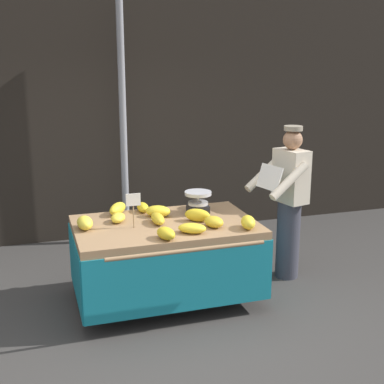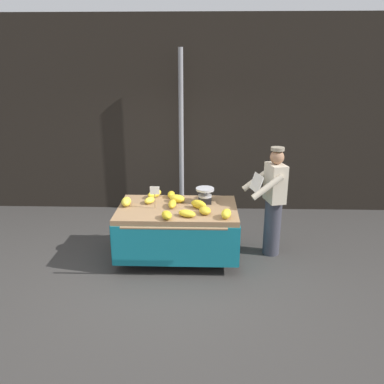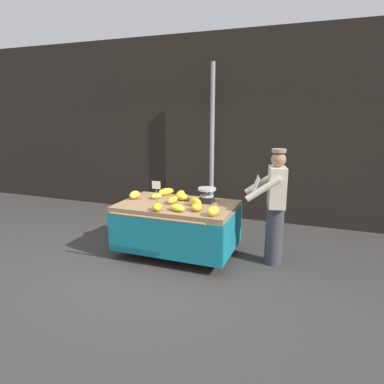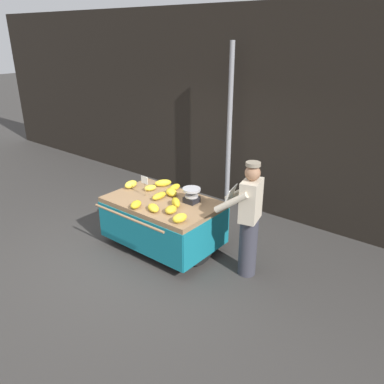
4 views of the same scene
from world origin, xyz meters
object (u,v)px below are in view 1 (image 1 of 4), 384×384
Objects in this scene: banana_bunch_1 at (118,218)px; banana_bunch_0 at (85,223)px; banana_bunch_2 at (166,233)px; banana_bunch_6 at (118,209)px; banana_bunch_9 at (158,219)px; vendor_person at (289,202)px; weighing_scale at (198,202)px; price_sign at (133,203)px; banana_bunch_8 at (143,207)px; banana_bunch_7 at (158,211)px; banana_bunch_10 at (197,215)px; banana_bunch_4 at (192,228)px; banana_cart at (166,244)px; street_pole at (123,125)px; banana_bunch_3 at (248,222)px; banana_bunch_5 at (214,222)px.

banana_bunch_0 is at bearing -160.20° from banana_bunch_1.
banana_bunch_6 is (-0.28, 0.90, 0.01)m from banana_bunch_2.
banana_bunch_9 is 0.17× the size of vendor_person.
banana_bunch_6 is (0.04, 0.27, 0.01)m from banana_bunch_1.
weighing_scale is 0.54m from banana_bunch_9.
banana_bunch_8 is (0.20, 0.50, -0.20)m from price_sign.
banana_bunch_7 is 0.24m from banana_bunch_8.
banana_bunch_0 is 0.97× the size of banana_bunch_10.
vendor_person is at bearing 0.65° from banana_bunch_1.
banana_bunch_2 is 1.70m from vendor_person.
vendor_person reaches higher than banana_bunch_4.
banana_bunch_6 is (-0.40, 0.45, 0.27)m from banana_cart.
banana_cart is 6.80× the size of banana_bunch_4.
street_pole is at bearing 90.97° from banana_bunch_7.
weighing_scale reaches higher than banana_bunch_6.
banana_cart is 1.05× the size of vendor_person.
banana_bunch_3 is at bearing -17.19° from banana_bunch_0.
banana_bunch_6 is at bearing 97.93° from price_sign.
banana_bunch_5 is at bearing -41.15° from banana_bunch_6.
banana_bunch_10 is (0.36, -1.96, -0.68)m from street_pole.
street_pole is 2.48m from banana_bunch_2.
banana_bunch_3 is at bearing -27.96° from banana_bunch_9.
banana_cart is at bearing -151.46° from weighing_scale.
banana_bunch_7 is at bearing -89.03° from street_pole.
banana_bunch_5 is 0.77× the size of banana_bunch_9.
banana_bunch_3 reaches higher than banana_bunch_9.
price_sign is (-0.33, -0.05, 0.46)m from banana_cart.
weighing_scale is 0.82× the size of price_sign.
banana_bunch_4 is at bearing -32.88° from price_sign.
banana_bunch_0 is 1.15× the size of banana_bunch_5.
banana_bunch_2 is at bearing -37.81° from banana_bunch_0.
banana_cart is at bearing -85.77° from banana_bunch_7.
banana_bunch_10 is at bearing 43.90° from banana_bunch_2.
weighing_scale reaches higher than banana_bunch_3.
banana_bunch_10 reaches higher than banana_bunch_6.
weighing_scale is 0.43m from banana_bunch_7.
banana_bunch_2 is (0.21, -0.41, -0.19)m from price_sign.
vendor_person reaches higher than banana_bunch_5.
banana_bunch_0 reaches higher than banana_bunch_4.
price_sign is at bearing 117.28° from banana_bunch_2.
banana_bunch_3 is at bearing -64.89° from weighing_scale.
banana_bunch_6 is at bearing 172.29° from vendor_person.
price_sign reaches higher than banana_bunch_10.
price_sign is 0.32m from banana_bunch_9.
banana_bunch_1 is at bearing 153.14° from banana_bunch_3.
banana_bunch_3 is 0.96m from banana_bunch_7.
weighing_scale is at bearing 90.05° from banana_bunch_5.
street_pole reaches higher than banana_bunch_3.
banana_bunch_6 is at bearing 124.33° from banana_bunch_4.
banana_bunch_0 is (-0.45, 0.11, -0.18)m from price_sign.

